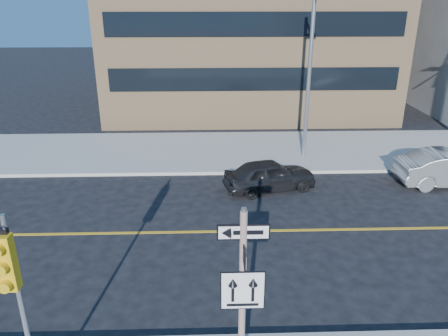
{
  "coord_description": "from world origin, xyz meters",
  "views": [
    {
      "loc": [
        -0.54,
        -9.0,
        7.53
      ],
      "look_at": [
        -0.13,
        4.0,
        2.33
      ],
      "focal_mm": 35.0,
      "sensor_mm": 36.0,
      "label": 1
    }
  ],
  "objects_px": {
    "sign_pole": "(242,295)",
    "streetlight_a": "(311,61)",
    "parked_car_a": "(270,175)",
    "traffic_signal": "(10,277)"
  },
  "relations": [
    {
      "from": "sign_pole",
      "to": "streetlight_a",
      "type": "bearing_deg",
      "value": 73.23
    },
    {
      "from": "sign_pole",
      "to": "streetlight_a",
      "type": "relative_size",
      "value": 0.51
    },
    {
      "from": "sign_pole",
      "to": "streetlight_a",
      "type": "xyz_separation_m",
      "value": [
        4.0,
        13.27,
        2.32
      ]
    },
    {
      "from": "parked_car_a",
      "to": "streetlight_a",
      "type": "height_order",
      "value": "streetlight_a"
    },
    {
      "from": "traffic_signal",
      "to": "parked_car_a",
      "type": "bearing_deg",
      "value": 59.76
    },
    {
      "from": "parked_car_a",
      "to": "sign_pole",
      "type": "bearing_deg",
      "value": 154.36
    },
    {
      "from": "parked_car_a",
      "to": "traffic_signal",
      "type": "bearing_deg",
      "value": 134.75
    },
    {
      "from": "parked_car_a",
      "to": "streetlight_a",
      "type": "xyz_separation_m",
      "value": [
        2.14,
        3.37,
        4.12
      ]
    },
    {
      "from": "streetlight_a",
      "to": "traffic_signal",
      "type": "bearing_deg",
      "value": -120.8
    },
    {
      "from": "sign_pole",
      "to": "parked_car_a",
      "type": "relative_size",
      "value": 1.08
    }
  ]
}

